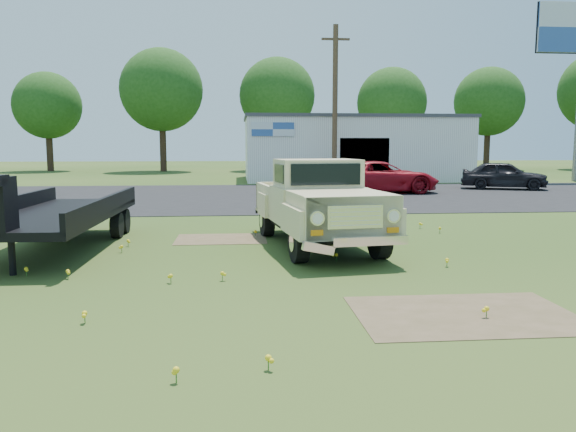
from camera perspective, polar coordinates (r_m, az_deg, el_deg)
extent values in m
plane|color=#234014|center=(10.55, 3.60, -5.37)|extent=(140.00, 140.00, 0.00)
cube|color=black|center=(25.33, -1.53, 2.04)|extent=(90.00, 14.00, 0.02)
cube|color=brown|center=(8.14, 17.55, -9.53)|extent=(3.00, 2.00, 0.01)
cube|color=brown|center=(13.88, -6.81, -2.35)|extent=(2.20, 1.60, 0.01)
cube|color=silver|center=(37.94, 6.45, 6.76)|extent=(14.00, 8.00, 4.00)
cube|color=#3F3F44|center=(37.98, 6.49, 9.85)|extent=(14.20, 8.20, 0.20)
cube|color=black|center=(34.09, 7.77, 6.01)|extent=(3.00, 0.10, 2.20)
cube|color=silver|center=(33.20, -1.55, 8.81)|extent=(2.50, 0.08, 0.80)
cylinder|color=#4B3422|center=(32.73, 4.79, 11.08)|extent=(0.30, 0.30, 9.00)
cube|color=#4B3422|center=(33.18, 4.86, 17.47)|extent=(1.60, 0.12, 0.12)
cylinder|color=#352218|center=(53.75, -23.04, 5.96)|extent=(0.56, 0.56, 3.24)
sphere|color=#1C4614|center=(53.86, -23.26, 10.28)|extent=(5.76, 5.76, 5.76)
cylinder|color=#352218|center=(50.09, -12.57, 6.72)|extent=(0.56, 0.56, 3.96)
sphere|color=#1C4614|center=(50.31, -12.73, 12.39)|extent=(7.04, 7.04, 7.04)
cylinder|color=#352218|center=(50.80, -1.09, 6.79)|extent=(0.56, 0.56, 3.78)
sphere|color=#1C4614|center=(50.99, -1.10, 12.13)|extent=(6.72, 6.72, 6.72)
cylinder|color=#352218|center=(51.02, 10.38, 6.48)|extent=(0.56, 0.56, 3.42)
sphere|color=#1C4614|center=(51.15, 10.49, 11.29)|extent=(6.08, 6.08, 6.08)
cylinder|color=#352218|center=(56.80, 19.53, 6.34)|extent=(0.56, 0.56, 3.60)
sphere|color=#1C4614|center=(56.94, 19.73, 10.89)|extent=(6.40, 6.40, 6.40)
imported|color=maroon|center=(27.23, 9.44, 3.90)|extent=(5.49, 2.65, 1.51)
imported|color=black|center=(31.16, 21.08, 3.87)|extent=(4.57, 3.15, 1.45)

